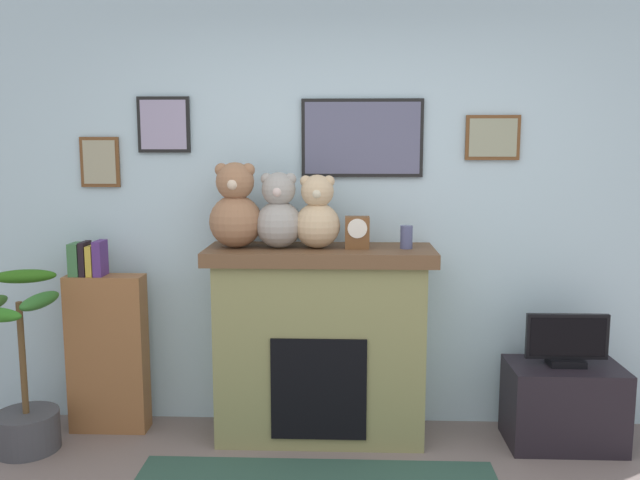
{
  "coord_description": "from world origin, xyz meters",
  "views": [
    {
      "loc": [
        0.0,
        -2.06,
        1.73
      ],
      "look_at": [
        -0.14,
        1.71,
        1.19
      ],
      "focal_mm": 36.94,
      "sensor_mm": 36.0,
      "label": 1
    }
  ],
  "objects_px": {
    "teddy_bear_tan": "(235,210)",
    "teddy_bear_grey": "(278,214)",
    "fireplace": "(320,342)",
    "potted_plant": "(22,393)",
    "teddy_bear_brown": "(317,215)",
    "tv_stand": "(563,405)",
    "television": "(566,342)",
    "mantel_clock": "(357,232)",
    "candle_jar": "(406,237)",
    "bookshelf": "(106,348)"
  },
  "relations": [
    {
      "from": "tv_stand",
      "to": "teddy_bear_brown",
      "type": "xyz_separation_m",
      "value": [
        -1.43,
        0.05,
        1.1
      ]
    },
    {
      "from": "teddy_bear_grey",
      "to": "tv_stand",
      "type": "bearing_deg",
      "value": -1.8
    },
    {
      "from": "tv_stand",
      "to": "teddy_bear_grey",
      "type": "xyz_separation_m",
      "value": [
        -1.66,
        0.05,
        1.1
      ]
    },
    {
      "from": "teddy_bear_tan",
      "to": "teddy_bear_grey",
      "type": "relative_size",
      "value": 1.13
    },
    {
      "from": "teddy_bear_tan",
      "to": "television",
      "type": "bearing_deg",
      "value": -1.6
    },
    {
      "from": "television",
      "to": "teddy_bear_grey",
      "type": "bearing_deg",
      "value": 178.15
    },
    {
      "from": "fireplace",
      "to": "candle_jar",
      "type": "bearing_deg",
      "value": -2.04
    },
    {
      "from": "potted_plant",
      "to": "mantel_clock",
      "type": "height_order",
      "value": "mantel_clock"
    },
    {
      "from": "tv_stand",
      "to": "candle_jar",
      "type": "distance_m",
      "value": 1.34
    },
    {
      "from": "tv_stand",
      "to": "teddy_bear_grey",
      "type": "relative_size",
      "value": 1.48
    },
    {
      "from": "television",
      "to": "mantel_clock",
      "type": "bearing_deg",
      "value": 177.51
    },
    {
      "from": "tv_stand",
      "to": "teddy_bear_grey",
      "type": "bearing_deg",
      "value": 178.2
    },
    {
      "from": "bookshelf",
      "to": "tv_stand",
      "type": "height_order",
      "value": "bookshelf"
    },
    {
      "from": "candle_jar",
      "to": "fireplace",
      "type": "bearing_deg",
      "value": 177.96
    },
    {
      "from": "television",
      "to": "teddy_bear_tan",
      "type": "xyz_separation_m",
      "value": [
        -1.91,
        0.05,
        0.75
      ]
    },
    {
      "from": "tv_stand",
      "to": "teddy_bear_tan",
      "type": "bearing_deg",
      "value": 178.43
    },
    {
      "from": "television",
      "to": "teddy_bear_tan",
      "type": "height_order",
      "value": "teddy_bear_tan"
    },
    {
      "from": "fireplace",
      "to": "mantel_clock",
      "type": "bearing_deg",
      "value": -5.14
    },
    {
      "from": "mantel_clock",
      "to": "teddy_bear_tan",
      "type": "distance_m",
      "value": 0.71
    },
    {
      "from": "bookshelf",
      "to": "candle_jar",
      "type": "distance_m",
      "value": 1.92
    },
    {
      "from": "candle_jar",
      "to": "mantel_clock",
      "type": "xyz_separation_m",
      "value": [
        -0.28,
        -0.0,
        0.03
      ]
    },
    {
      "from": "teddy_bear_grey",
      "to": "fireplace",
      "type": "bearing_deg",
      "value": 4.39
    },
    {
      "from": "teddy_bear_tan",
      "to": "teddy_bear_brown",
      "type": "bearing_deg",
      "value": 0.01
    },
    {
      "from": "television",
      "to": "teddy_bear_tan",
      "type": "bearing_deg",
      "value": 178.4
    },
    {
      "from": "mantel_clock",
      "to": "teddy_bear_tan",
      "type": "bearing_deg",
      "value": 179.93
    },
    {
      "from": "teddy_bear_tan",
      "to": "teddy_bear_brown",
      "type": "height_order",
      "value": "teddy_bear_tan"
    },
    {
      "from": "bookshelf",
      "to": "candle_jar",
      "type": "xyz_separation_m",
      "value": [
        1.79,
        -0.05,
        0.69
      ]
    },
    {
      "from": "television",
      "to": "bookshelf",
      "type": "bearing_deg",
      "value": 177.86
    },
    {
      "from": "potted_plant",
      "to": "television",
      "type": "distance_m",
      "value": 3.12
    },
    {
      "from": "television",
      "to": "fireplace",
      "type": "bearing_deg",
      "value": 177.11
    },
    {
      "from": "fireplace",
      "to": "potted_plant",
      "type": "distance_m",
      "value": 1.72
    },
    {
      "from": "potted_plant",
      "to": "bookshelf",
      "type": "bearing_deg",
      "value": 37.12
    },
    {
      "from": "bookshelf",
      "to": "television",
      "type": "relative_size",
      "value": 2.52
    },
    {
      "from": "bookshelf",
      "to": "teddy_bear_tan",
      "type": "relative_size",
      "value": 2.38
    },
    {
      "from": "candle_jar",
      "to": "teddy_bear_grey",
      "type": "bearing_deg",
      "value": -179.96
    },
    {
      "from": "fireplace",
      "to": "teddy_bear_tan",
      "type": "bearing_deg",
      "value": -177.85
    },
    {
      "from": "fireplace",
      "to": "television",
      "type": "xyz_separation_m",
      "value": [
        1.42,
        -0.07,
        0.04
      ]
    },
    {
      "from": "teddy_bear_tan",
      "to": "teddy_bear_grey",
      "type": "height_order",
      "value": "teddy_bear_tan"
    },
    {
      "from": "potted_plant",
      "to": "teddy_bear_tan",
      "type": "height_order",
      "value": "teddy_bear_tan"
    },
    {
      "from": "fireplace",
      "to": "teddy_bear_brown",
      "type": "distance_m",
      "value": 0.76
    },
    {
      "from": "fireplace",
      "to": "potted_plant",
      "type": "height_order",
      "value": "fireplace"
    },
    {
      "from": "bookshelf",
      "to": "mantel_clock",
      "type": "relative_size",
      "value": 6.39
    },
    {
      "from": "potted_plant",
      "to": "teddy_bear_brown",
      "type": "bearing_deg",
      "value": 8.32
    },
    {
      "from": "teddy_bear_tan",
      "to": "teddy_bear_grey",
      "type": "xyz_separation_m",
      "value": [
        0.25,
        0.0,
        -0.03
      ]
    },
    {
      "from": "candle_jar",
      "to": "teddy_bear_tan",
      "type": "xyz_separation_m",
      "value": [
        -0.98,
        -0.0,
        0.16
      ]
    },
    {
      "from": "mantel_clock",
      "to": "teddy_bear_brown",
      "type": "height_order",
      "value": "teddy_bear_brown"
    },
    {
      "from": "bookshelf",
      "to": "teddy_bear_grey",
      "type": "xyz_separation_m",
      "value": [
        1.06,
        -0.05,
        0.82
      ]
    },
    {
      "from": "tv_stand",
      "to": "teddy_bear_brown",
      "type": "distance_m",
      "value": 1.81
    },
    {
      "from": "fireplace",
      "to": "candle_jar",
      "type": "distance_m",
      "value": 0.8
    },
    {
      "from": "bookshelf",
      "to": "potted_plant",
      "type": "relative_size",
      "value": 1.15
    }
  ]
}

